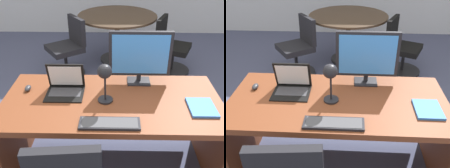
# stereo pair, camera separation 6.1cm
# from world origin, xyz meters

# --- Properties ---
(ground) EXTENTS (12.00, 12.00, 0.00)m
(ground) POSITION_xyz_m (0.00, 1.50, 0.00)
(ground) COLOR #474C6B
(desk) EXTENTS (1.75, 0.81, 0.75)m
(desk) POSITION_xyz_m (0.00, 0.04, 0.56)
(desk) COLOR brown
(desk) RESTS_ON ground
(monitor) EXTENTS (0.53, 0.16, 0.47)m
(monitor) POSITION_xyz_m (0.23, 0.28, 1.01)
(monitor) COLOR black
(monitor) RESTS_ON desk
(laptop) EXTENTS (0.31, 0.25, 0.24)m
(laptop) POSITION_xyz_m (-0.39, 0.12, 0.82)
(laptop) COLOR black
(laptop) RESTS_ON desk
(keyboard) EXTENTS (0.42, 0.13, 0.02)m
(keyboard) POSITION_xyz_m (-0.01, -0.31, 0.76)
(keyboard) COLOR black
(keyboard) RESTS_ON desk
(mouse) EXTENTS (0.05, 0.09, 0.04)m
(mouse) POSITION_xyz_m (-0.71, 0.13, 0.77)
(mouse) COLOR #2D2D33
(mouse) RESTS_ON desk
(desk_lamp) EXTENTS (0.12, 0.14, 0.33)m
(desk_lamp) POSITION_xyz_m (-0.05, -0.04, 0.99)
(desk_lamp) COLOR black
(desk_lamp) RESTS_ON desk
(book) EXTENTS (0.20, 0.24, 0.02)m
(book) POSITION_xyz_m (0.68, -0.11, 0.76)
(book) COLOR blue
(book) RESTS_ON desk
(meeting_table) EXTENTS (1.26, 1.26, 0.78)m
(meeting_table) POSITION_xyz_m (0.04, 2.32, 0.60)
(meeting_table) COLOR black
(meeting_table) RESTS_ON ground
(meeting_chair_near) EXTENTS (0.62, 0.61, 0.84)m
(meeting_chair_near) POSITION_xyz_m (0.85, 1.96, 0.34)
(meeting_chair_near) COLOR black
(meeting_chair_near) RESTS_ON ground
(meeting_chair_far) EXTENTS (0.65, 0.64, 0.87)m
(meeting_chair_far) POSITION_xyz_m (-0.69, 1.80, 0.36)
(meeting_chair_far) COLOR black
(meeting_chair_far) RESTS_ON ground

